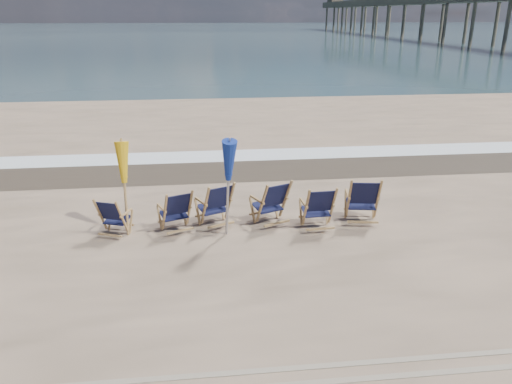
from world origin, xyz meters
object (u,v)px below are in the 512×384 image
(umbrella_blue, at_px, (227,161))
(beach_chair_3, at_px, (286,201))
(beach_chair_4, at_px, (333,208))
(beach_chair_0, at_px, (122,219))
(beach_chair_2, at_px, (230,202))
(beach_chair_1, at_px, (190,209))
(fishing_pier, at_px, (439,12))
(beach_chair_5, at_px, (378,201))
(umbrella_yellow, at_px, (123,168))

(umbrella_blue, bearing_deg, beach_chair_3, 27.09)
(beach_chair_4, xyz_separation_m, umbrella_blue, (-2.23, -0.18, 1.15))
(beach_chair_0, distance_m, beach_chair_2, 2.29)
(beach_chair_1, height_order, beach_chair_2, beach_chair_2)
(beach_chair_2, height_order, umbrella_blue, umbrella_blue)
(umbrella_blue, bearing_deg, beach_chair_0, 172.93)
(beach_chair_0, bearing_deg, beach_chair_2, -147.69)
(beach_chair_4, height_order, umbrella_blue, umbrella_blue)
(beach_chair_2, distance_m, beach_chair_3, 1.22)
(beach_chair_1, bearing_deg, fishing_pier, -140.81)
(beach_chair_4, xyz_separation_m, beach_chair_5, (1.05, 0.17, 0.04))
(umbrella_blue, relative_size, fishing_pier, 0.02)
(beach_chair_3, relative_size, beach_chair_5, 0.96)
(beach_chair_3, xyz_separation_m, umbrella_blue, (-1.30, -0.67, 1.13))
(beach_chair_0, bearing_deg, umbrella_blue, -166.15)
(beach_chair_3, bearing_deg, umbrella_yellow, -21.86)
(beach_chair_4, relative_size, umbrella_yellow, 0.54)
(beach_chair_4, bearing_deg, umbrella_blue, 1.42)
(beach_chair_1, height_order, fishing_pier, fishing_pier)
(beach_chair_0, relative_size, beach_chair_2, 0.84)
(beach_chair_1, xyz_separation_m, umbrella_yellow, (-1.32, 0.08, 0.94))
(beach_chair_2, relative_size, beach_chair_5, 0.94)
(beach_chair_1, distance_m, beach_chair_2, 0.89)
(fishing_pier, bearing_deg, umbrella_blue, -118.17)
(beach_chair_4, height_order, fishing_pier, fishing_pier)
(beach_chair_1, distance_m, umbrella_blue, 1.50)
(beach_chair_2, bearing_deg, fishing_pier, -142.57)
(beach_chair_5, relative_size, umbrella_blue, 0.51)
(umbrella_yellow, relative_size, umbrella_blue, 0.88)
(beach_chair_3, height_order, umbrella_yellow, umbrella_yellow)
(beach_chair_4, distance_m, beach_chair_5, 1.06)
(beach_chair_3, height_order, fishing_pier, fishing_pier)
(beach_chair_0, bearing_deg, umbrella_yellow, -79.90)
(beach_chair_0, xyz_separation_m, beach_chair_1, (1.38, 0.24, 0.05))
(beach_chair_0, xyz_separation_m, fishing_pier, (40.77, 71.82, 4.21))
(umbrella_yellow, bearing_deg, beach_chair_2, 3.43)
(beach_chair_0, distance_m, beach_chair_3, 3.49)
(fishing_pier, bearing_deg, beach_chair_2, -118.36)
(beach_chair_2, relative_size, fishing_pier, 0.01)
(beach_chair_2, relative_size, beach_chair_3, 0.98)
(beach_chair_3, height_order, umbrella_blue, umbrella_blue)
(beach_chair_1, xyz_separation_m, beach_chair_5, (4.06, -0.16, 0.07))
(umbrella_yellow, distance_m, umbrella_blue, 2.20)
(beach_chair_2, bearing_deg, beach_chair_3, 153.19)
(umbrella_blue, bearing_deg, umbrella_yellow, 164.32)
(beach_chair_3, relative_size, umbrella_blue, 0.49)
(beach_chair_5, relative_size, umbrella_yellow, 0.58)
(beach_chair_2, xyz_separation_m, beach_chair_3, (1.22, -0.06, 0.01))
(beach_chair_1, bearing_deg, beach_chair_5, 155.76)
(beach_chair_4, relative_size, beach_chair_5, 0.93)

